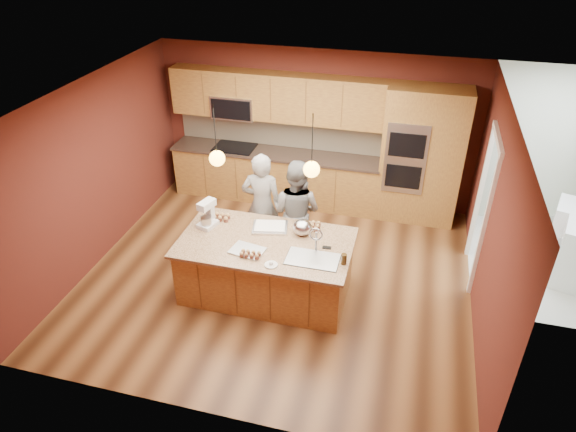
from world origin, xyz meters
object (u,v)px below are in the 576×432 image
(island, at_px, (267,267))
(person_right, at_px, (296,212))
(person_left, at_px, (262,206))
(stand_mixer, at_px, (207,215))
(mixing_bowl, at_px, (302,227))

(island, distance_m, person_right, 1.00)
(island, height_order, person_right, person_right)
(island, relative_size, person_left, 1.37)
(island, height_order, stand_mixer, stand_mixer)
(stand_mixer, relative_size, mixing_bowl, 1.49)
(person_right, height_order, stand_mixer, person_right)
(person_left, relative_size, person_right, 1.03)
(stand_mixer, distance_m, mixing_bowl, 1.33)
(stand_mixer, bearing_deg, person_right, 51.03)
(mixing_bowl, bearing_deg, stand_mixer, -174.36)
(person_left, xyz_separation_m, stand_mixer, (-0.56, -0.73, 0.18))
(person_left, distance_m, person_right, 0.52)
(island, xyz_separation_m, stand_mixer, (-0.90, 0.18, 0.58))
(island, xyz_separation_m, person_left, (-0.34, 0.90, 0.41))
(mixing_bowl, bearing_deg, island, -143.55)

